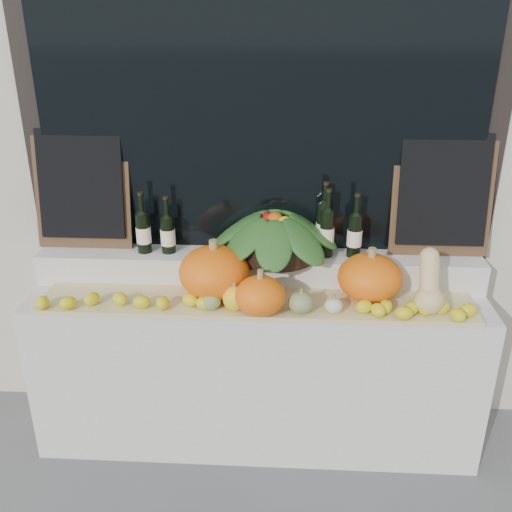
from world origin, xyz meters
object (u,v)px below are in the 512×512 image
pumpkin_left (214,272)px  butternut_squash (429,286)px  produce_bowl (275,234)px  wine_bottle_tall (324,228)px  pumpkin_right (370,278)px

pumpkin_left → butternut_squash: size_ratio=1.19×
produce_bowl → wine_bottle_tall: bearing=7.4°
butternut_squash → produce_bowl: size_ratio=0.42×
pumpkin_left → wine_bottle_tall: 0.61m
pumpkin_left → produce_bowl: bearing=37.2°
produce_bowl → wine_bottle_tall: 0.25m
butternut_squash → produce_bowl: 0.79m
pumpkin_left → butternut_squash: butternut_squash is taller
pumpkin_right → butternut_squash: size_ratio=1.08×
pumpkin_right → produce_bowl: size_ratio=0.45×
pumpkin_right → produce_bowl: (-0.47, 0.21, 0.13)m
pumpkin_left → pumpkin_right: (0.75, 0.01, -0.01)m
pumpkin_left → pumpkin_right: pumpkin_left is taller
wine_bottle_tall → produce_bowl: bearing=-172.6°
butternut_squash → pumpkin_left: bearing=175.3°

